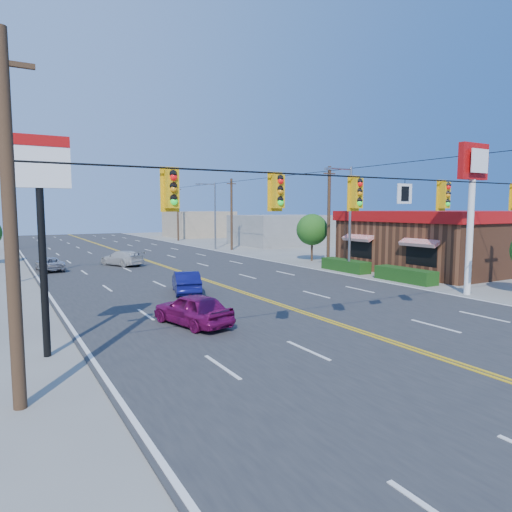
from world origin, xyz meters
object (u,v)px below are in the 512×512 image
car_magenta (193,310)px  car_blue (186,283)px  car_white (122,259)px  car_silver (50,265)px  kfc (449,239)px  pizza_hut_sign (40,199)px  kfc_pylon (472,188)px  signal_span (379,209)px

car_magenta → car_blue: bearing=-124.0°
car_blue → car_magenta: bearing=86.5°
car_blue → car_white: bearing=-74.1°
car_silver → kfc: bearing=150.5°
car_white → kfc: bearing=123.5°
car_blue → pizza_hut_sign: bearing=60.8°
kfc_pylon → pizza_hut_sign: (-22.00, 0.00, -0.86)m
pizza_hut_sign → car_white: (8.06, 22.94, -4.54)m
pizza_hut_sign → car_silver: pizza_hut_sign is taller
signal_span → car_white: 27.41m
signal_span → car_white: signal_span is taller
kfc_pylon → car_magenta: kfc_pylon is taller
kfc → car_magenta: (-25.24, -6.82, -1.70)m
car_white → car_magenta: bearing=60.4°
kfc → car_silver: kfc is taller
kfc_pylon → car_white: size_ratio=1.93×
car_magenta → car_blue: 7.33m
pizza_hut_sign → car_silver: bearing=84.0°
car_white → pizza_hut_sign: bearing=47.3°
signal_span → car_magenta: size_ratio=6.12×
signal_span → car_magenta: 8.47m
car_blue → car_silver: 15.32m
kfc → kfc_pylon: (-8.90, -8.00, 3.66)m
car_white → signal_span: bearing=72.7°
kfc_pylon → car_silver: size_ratio=2.21×
car_white → kfc_pylon: bearing=98.0°
car_white → car_silver: 5.74m
car_silver → car_blue: bearing=109.1°
signal_span → pizza_hut_sign: 11.60m
signal_span → car_silver: (-8.52, 26.31, -4.35)m
car_blue → kfc_pylon: bearing=165.6°
car_silver → signal_span: bearing=105.1°
kfc → car_silver: (-28.54, 14.31, -1.85)m
pizza_hut_sign → car_silver: size_ratio=1.78×
kfc_pylon → kfc: bearing=42.0°
kfc → kfc_pylon: size_ratio=1.92×
car_blue → signal_span: bearing=118.8°
signal_span → kfc_pylon: signal_span is taller
car_magenta → car_silver: size_ratio=1.04×
kfc_pylon → car_blue: bearing=149.8°
signal_span → kfc: 23.47m
kfc_pylon → car_magenta: bearing=175.9°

